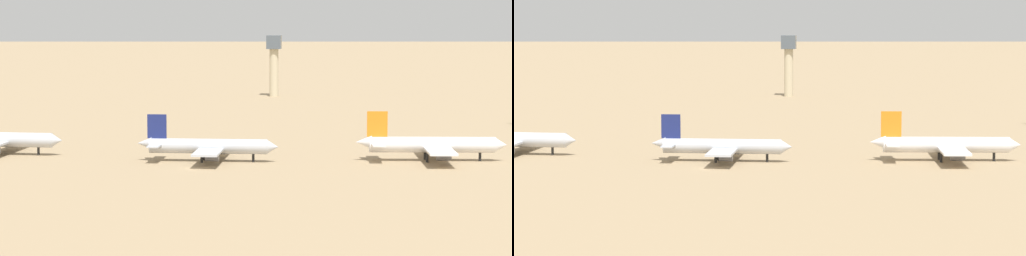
{
  "view_description": "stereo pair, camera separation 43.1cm",
  "coord_description": "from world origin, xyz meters",
  "views": [
    {
      "loc": [
        35.96,
        -239.51,
        34.39
      ],
      "look_at": [
        10.76,
        23.65,
        6.0
      ],
      "focal_mm": 83.48,
      "sensor_mm": 36.0,
      "label": 1
    },
    {
      "loc": [
        36.39,
        -239.47,
        34.39
      ],
      "look_at": [
        10.76,
        23.65,
        6.0
      ],
      "focal_mm": 83.48,
      "sensor_mm": 36.0,
      "label": 2
    }
  ],
  "objects": [
    {
      "name": "parked_jet_navy_2",
      "position": [
        1.4,
        11.06,
        3.31
      ],
      "size": [
        30.44,
        25.44,
        10.09
      ],
      "rotation": [
        0.0,
        0.0,
        0.0
      ],
      "color": "silver",
      "rests_on": "ground"
    },
    {
      "name": "parked_jet_orange_3",
      "position": [
        49.19,
        16.47,
        3.52
      ],
      "size": [
        32.51,
        27.39,
        10.74
      ],
      "rotation": [
        0.0,
        0.0,
        0.07
      ],
      "color": "white",
      "rests_on": "ground"
    },
    {
      "name": "control_tower",
      "position": [
        1.7,
        185.97,
        13.27
      ],
      "size": [
        5.2,
        5.2,
        22.0
      ],
      "color": "#C6B793",
      "rests_on": "ground"
    },
    {
      "name": "ground",
      "position": [
        0.0,
        0.0,
        0.0
      ],
      "size": [
        4000.0,
        4000.0,
        0.0
      ],
      "primitive_type": "plane",
      "color": "#9E8460"
    }
  ]
}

